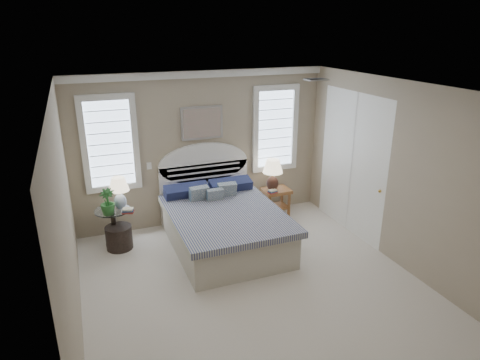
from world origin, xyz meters
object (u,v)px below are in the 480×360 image
side_table_left (114,223)px  floor_pot (119,237)px  nightstand_right (276,196)px  lamp_left (119,189)px  bed (222,222)px  lamp_right (273,171)px

side_table_left → floor_pot: 0.24m
nightstand_right → lamp_left: size_ratio=1.00×
floor_pot → lamp_left: bearing=59.3°
bed → floor_pot: 1.68m
side_table_left → lamp_right: lamp_right is taller
nightstand_right → floor_pot: size_ratio=1.27×
nightstand_right → lamp_right: 0.52m
side_table_left → nightstand_right: bearing=1.9°
floor_pot → lamp_left: 0.78m
bed → side_table_left: (-1.65, 0.59, 0.00)m
lamp_right → bed: bearing=-150.9°
bed → lamp_left: size_ratio=4.30×
side_table_left → lamp_right: 2.91m
lamp_left → lamp_right: 2.73m
nightstand_right → lamp_right: (-0.09, -0.02, 0.51)m
nightstand_right → lamp_right: lamp_right is taller
bed → floor_pot: (-1.60, 0.46, -0.20)m
floor_pot → lamp_right: lamp_right is taller
bed → side_table_left: 1.75m
bed → side_table_left: size_ratio=3.61×
side_table_left → nightstand_right: 2.95m
nightstand_right → floor_pot: nightstand_right is taller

